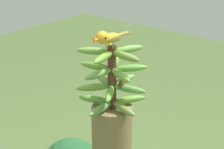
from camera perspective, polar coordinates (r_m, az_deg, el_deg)
banana_bunch at (r=1.73m, az=0.02°, el=-0.46°), size 0.32×0.32×0.29m
perched_bird at (r=1.64m, az=-0.61°, el=5.33°), size 0.20×0.06×0.08m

